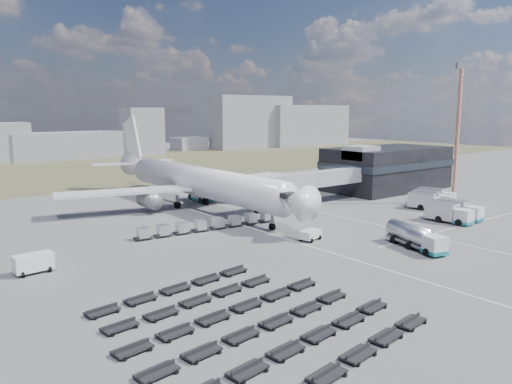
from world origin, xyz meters
TOP-DOWN VIEW (x-y plane):
  - ground at (0.00, 0.00)m, footprint 420.00×420.00m
  - grass_strip at (0.00, 110.00)m, footprint 420.00×90.00m
  - lane_markings at (9.77, 3.00)m, footprint 47.12×110.00m
  - terminal at (47.77, 23.96)m, footprint 30.40×16.40m
  - jet_bridge at (15.90, 20.42)m, footprint 30.30×3.80m
  - airliner at (0.00, 32.38)m, footprint 51.59×64.53m
  - skyline at (38.84, 147.32)m, footprint 317.17×24.79m
  - fuel_tanker at (8.61, -11.36)m, footprint 5.09×10.31m
  - pushback_tug at (0.25, 0.64)m, footprint 3.75×2.71m
  - utility_van at (-35.57, 9.63)m, footprint 4.45×2.28m
  - catering_truck at (4.55, 38.26)m, footprint 3.45×6.95m
  - service_trucks_near at (28.70, -5.13)m, footprint 6.92×8.09m
  - service_trucks_far at (37.12, 4.53)m, footprint 11.50×10.12m
  - uld_row at (-8.09, 14.89)m, footprint 24.34×3.63m
  - baggage_dollies at (-24.61, -17.01)m, footprint 26.49×26.00m
  - floodlight_mast at (44.45, 4.37)m, footprint 2.66×2.16m

SIDE VIEW (x-z plane):
  - ground at x=0.00m, z-range 0.00..0.00m
  - grass_strip at x=0.00m, z-range 0.00..0.01m
  - lane_markings at x=9.77m, z-range 0.00..0.01m
  - baggage_dollies at x=-24.61m, z-range 0.00..0.74m
  - pushback_tug at x=0.25m, z-range 0.00..1.51m
  - uld_row at x=-8.09m, z-range 0.16..1.80m
  - utility_van at x=-35.57m, z-range 0.00..2.30m
  - catering_truck at x=4.55m, z-range 0.04..3.11m
  - service_trucks_far at x=37.12m, z-range 0.13..3.04m
  - fuel_tanker at x=8.61m, z-range 0.00..3.23m
  - service_trucks_near at x=28.70m, z-range 0.13..3.21m
  - jet_bridge at x=15.90m, z-range 1.53..8.58m
  - terminal at x=47.77m, z-range -0.25..10.75m
  - airliner at x=0.00m, z-range -3.52..14.10m
  - skyline at x=38.84m, z-range -3.56..22.19m
  - floodlight_mast at x=44.45m, z-range 0.03..28.01m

